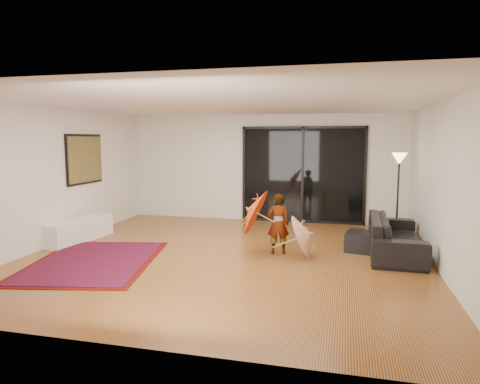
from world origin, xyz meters
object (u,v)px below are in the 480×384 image
(media_console, at_px, (79,230))
(child, at_px, (278,224))
(ottoman, at_px, (364,241))
(sofa, at_px, (395,236))

(media_console, relative_size, child, 1.49)
(media_console, height_order, ottoman, media_console)
(media_console, relative_size, ottoman, 2.64)
(ottoman, relative_size, child, 0.57)
(ottoman, bearing_deg, sofa, -7.03)
(ottoman, bearing_deg, media_console, -174.18)
(media_console, distance_m, ottoman, 5.69)
(child, bearing_deg, sofa, -178.09)
(media_console, xyz_separation_m, ottoman, (5.66, 0.58, -0.05))
(media_console, distance_m, child, 4.13)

